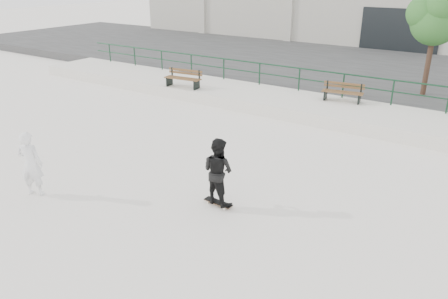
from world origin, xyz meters
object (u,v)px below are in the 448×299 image
Objects in this scene: skateboard at (218,203)px; standing_skater at (218,171)px; bench_left at (183,78)px; bench_right at (343,92)px; tree at (438,16)px; seated_skater at (31,164)px.

standing_skater reaches higher than skateboard.
bench_right is at bearing 8.22° from bench_left.
bench_right is 4.89m from tree.
tree reaches higher than seated_skater.
standing_skater is at bearing -97.76° from bench_right.
tree reaches higher than bench_left.
tree is (2.56, 3.00, 2.89)m from bench_right.
seated_skater is (-4.18, -11.32, -0.00)m from bench_right.
bench_left is at bearing -173.91° from bench_right.
bench_right is at bearing -82.05° from standing_skater.
seated_skater reaches higher than bench_left.
tree is 5.52× the size of skateboard.
skateboard is at bearing -97.76° from bench_right.
skateboard is at bearing -178.66° from seated_skater.
tree is 12.69m from standing_skater.
standing_skater is (0.14, -9.13, 0.07)m from bench_right.
tree reaches higher than standing_skater.
bench_right is at bearing -130.45° from tree.
bench_right is at bearing -135.80° from seated_skater.
bench_left is 10.12m from standing_skater.
seated_skater is at bearing -150.31° from skateboard.
bench_left is 9.89m from seated_skater.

